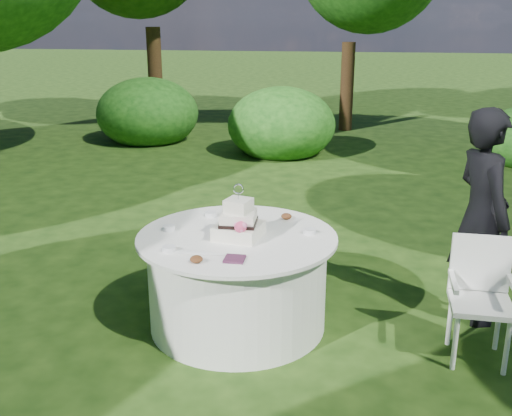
% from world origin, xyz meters
% --- Properties ---
extents(ground, '(80.00, 80.00, 0.00)m').
position_xyz_m(ground, '(0.00, 0.00, 0.00)').
color(ground, black).
rests_on(ground, ground).
extents(napkins, '(0.14, 0.14, 0.02)m').
position_xyz_m(napkins, '(0.08, -0.49, 0.78)').
color(napkins, '#4B203B').
rests_on(napkins, table).
extents(feather_plume, '(0.48, 0.07, 0.01)m').
position_xyz_m(feather_plume, '(-0.23, -0.42, 0.78)').
color(feather_plume, white).
rests_on(feather_plume, table).
extents(guest, '(0.60, 0.74, 1.74)m').
position_xyz_m(guest, '(1.89, 0.47, 0.87)').
color(guest, black).
rests_on(guest, ground).
extents(table, '(1.56, 1.56, 0.77)m').
position_xyz_m(table, '(0.00, 0.00, 0.39)').
color(table, white).
rests_on(table, ground).
extents(cake, '(0.38, 0.39, 0.43)m').
position_xyz_m(cake, '(0.02, -0.04, 0.88)').
color(cake, white).
rests_on(cake, table).
extents(chair, '(0.45, 0.44, 0.89)m').
position_xyz_m(chair, '(1.81, -0.15, 0.52)').
color(chair, silver).
rests_on(chair, ground).
extents(votives, '(1.21, 0.92, 0.04)m').
position_xyz_m(votives, '(-0.18, 0.04, 0.79)').
color(votives, white).
rests_on(votives, table).
extents(petal_cups, '(0.59, 1.12, 0.05)m').
position_xyz_m(petal_cups, '(0.08, -0.06, 0.79)').
color(petal_cups, '#562D16').
rests_on(petal_cups, table).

